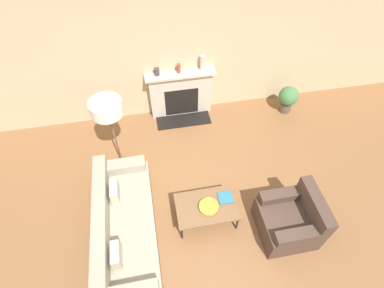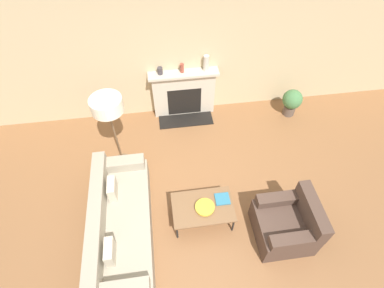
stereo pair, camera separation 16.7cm
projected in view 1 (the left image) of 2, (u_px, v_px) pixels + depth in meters
ground_plane at (200, 235)px, 4.78m from camera, size 18.00×18.00×0.00m
wall_back at (169, 51)px, 5.57m from camera, size 18.00×0.06×2.90m
fireplace at (181, 94)px, 6.21m from camera, size 1.39×0.59×1.05m
couch at (124, 228)px, 4.56m from camera, size 0.85×2.24×0.75m
armchair_near at (291, 220)px, 4.61m from camera, size 0.84×0.84×0.84m
coffee_table at (207, 207)px, 4.71m from camera, size 0.96×0.63×0.38m
bowl at (209, 207)px, 4.64m from camera, size 0.31×0.31×0.06m
book at (226, 198)px, 4.77m from camera, size 0.23×0.22×0.02m
floor_lamp at (107, 112)px, 4.64m from camera, size 0.51×0.51×1.57m
mantel_vase_left at (157, 72)px, 5.70m from camera, size 0.10×0.10×0.14m
mantel_vase_center_left at (179, 68)px, 5.74m from camera, size 0.08×0.08×0.18m
mantel_vase_center_right at (203, 63)px, 5.74m from camera, size 0.11×0.11×0.32m
potted_plant at (288, 98)px, 6.37m from camera, size 0.41×0.41×0.62m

